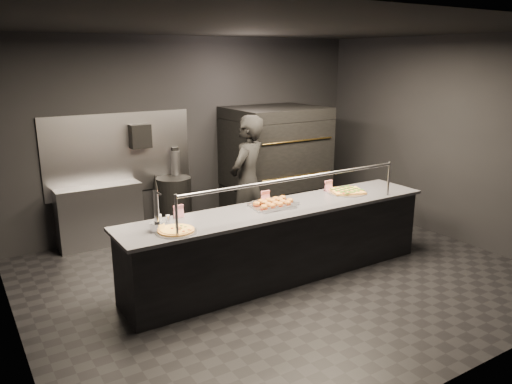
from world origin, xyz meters
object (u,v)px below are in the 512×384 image
(prep_shelf, at_px, (100,216))
(trash_bin, at_px, (174,206))
(beer_tap, at_px, (157,215))
(slider_tray_b, at_px, (276,202))
(towel_dispenser, at_px, (140,136))
(worker, at_px, (247,182))
(pizza_oven, at_px, (275,165))
(square_pizza, at_px, (347,191))
(service_counter, at_px, (281,242))
(round_pizza, at_px, (176,230))
(slider_tray_a, at_px, (272,205))
(fire_extinguisher, at_px, (176,164))

(prep_shelf, distance_m, trash_bin, 1.13)
(beer_tap, xyz_separation_m, slider_tray_b, (1.60, 0.14, -0.14))
(towel_dispenser, height_order, trash_bin, towel_dispenser)
(worker, bearing_deg, slider_tray_b, 47.28)
(pizza_oven, xyz_separation_m, trash_bin, (-1.67, 0.32, -0.52))
(pizza_oven, relative_size, prep_shelf, 1.59)
(square_pizza, height_order, trash_bin, square_pizza)
(towel_dispenser, bearing_deg, trash_bin, -21.78)
(service_counter, relative_size, trash_bin, 4.57)
(service_counter, relative_size, towel_dispenser, 11.71)
(worker, bearing_deg, beer_tap, 1.37)
(pizza_oven, height_order, trash_bin, pizza_oven)
(round_pizza, relative_size, slider_tray_a, 0.80)
(pizza_oven, height_order, round_pizza, pizza_oven)
(fire_extinguisher, relative_size, slider_tray_a, 0.91)
(pizza_oven, bearing_deg, round_pizza, -142.28)
(towel_dispenser, xyz_separation_m, worker, (1.11, -1.25, -0.59))
(fire_extinguisher, relative_size, beer_tap, 0.83)
(towel_dispenser, distance_m, square_pizza, 3.14)
(worker, bearing_deg, prep_shelf, -64.35)
(service_counter, xyz_separation_m, prep_shelf, (-1.60, 2.32, -0.01))
(trash_bin, bearing_deg, pizza_oven, -10.83)
(service_counter, height_order, slider_tray_a, service_counter)
(prep_shelf, height_order, towel_dispenser, towel_dispenser)
(towel_dispenser, relative_size, slider_tray_a, 0.63)
(pizza_oven, distance_m, slider_tray_a, 2.25)
(service_counter, bearing_deg, trash_bin, 102.06)
(slider_tray_a, bearing_deg, slider_tray_b, 34.57)
(service_counter, height_order, trash_bin, service_counter)
(prep_shelf, bearing_deg, towel_dispenser, 5.71)
(worker, bearing_deg, trash_bin, -88.98)
(round_pizza, distance_m, square_pizza, 2.59)
(fire_extinguisher, xyz_separation_m, round_pizza, (-1.10, -2.55, -0.12))
(towel_dispenser, xyz_separation_m, round_pizza, (-0.55, -2.54, -0.61))
(slider_tray_a, height_order, worker, worker)
(service_counter, xyz_separation_m, fire_extinguisher, (-0.35, 2.40, 0.60))
(towel_dispenser, relative_size, square_pizza, 0.66)
(square_pizza, height_order, worker, worker)
(towel_dispenser, distance_m, round_pizza, 2.67)
(service_counter, distance_m, square_pizza, 1.23)
(service_counter, height_order, round_pizza, service_counter)
(fire_extinguisher, distance_m, trash_bin, 0.65)
(pizza_oven, height_order, beer_tap, pizza_oven)
(towel_dispenser, xyz_separation_m, slider_tray_a, (0.80, -2.33, -0.60))
(service_counter, distance_m, slider_tray_a, 0.50)
(square_pizza, bearing_deg, prep_shelf, 140.64)
(slider_tray_b, bearing_deg, pizza_oven, 55.87)
(slider_tray_b, distance_m, square_pizza, 1.13)
(fire_extinguisher, xyz_separation_m, square_pizza, (1.48, -2.32, -0.12))
(slider_tray_b, relative_size, trash_bin, 0.53)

